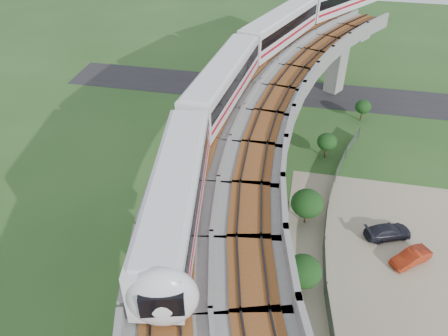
# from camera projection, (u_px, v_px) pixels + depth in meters

# --- Properties ---
(ground) EXTENTS (160.00, 160.00, 0.00)m
(ground) POSITION_uv_depth(u_px,v_px,m) (230.00, 235.00, 40.27)
(ground) COLOR #254B1E
(ground) RESTS_ON ground
(dirt_lot) EXTENTS (18.00, 26.00, 0.04)m
(dirt_lot) POSITION_uv_depth(u_px,v_px,m) (389.00, 276.00, 36.42)
(dirt_lot) COLOR gray
(dirt_lot) RESTS_ON ground
(asphalt_road) EXTENTS (60.00, 8.00, 0.03)m
(asphalt_road) POSITION_uv_depth(u_px,v_px,m) (269.00, 90.00, 63.81)
(asphalt_road) COLOR #232326
(asphalt_road) RESTS_ON ground
(viaduct) EXTENTS (19.58, 73.98, 11.40)m
(viaduct) POSITION_uv_depth(u_px,v_px,m) (279.00, 160.00, 34.23)
(viaduct) COLOR #99968E
(viaduct) RESTS_ON ground
(metro_train) EXTENTS (18.02, 59.92, 3.64)m
(metro_train) POSITION_uv_depth(u_px,v_px,m) (272.00, 57.00, 42.45)
(metro_train) COLOR silver
(metro_train) RESTS_ON ground
(fence) EXTENTS (3.87, 38.73, 1.50)m
(fence) POSITION_uv_depth(u_px,v_px,m) (339.00, 245.00, 38.24)
(fence) COLOR #2D382D
(fence) RESTS_ON ground
(tree_0) EXTENTS (2.03, 2.03, 2.90)m
(tree_0) POSITION_uv_depth(u_px,v_px,m) (363.00, 107.00, 55.61)
(tree_0) COLOR #382314
(tree_0) RESTS_ON ground
(tree_1) EXTENTS (2.25, 2.25, 3.09)m
(tree_1) POSITION_uv_depth(u_px,v_px,m) (327.00, 142.00, 48.91)
(tree_1) COLOR #382314
(tree_1) RESTS_ON ground
(tree_2) EXTENTS (3.01, 3.01, 3.70)m
(tree_2) POSITION_uv_depth(u_px,v_px,m) (307.00, 203.00, 40.11)
(tree_2) COLOR #382314
(tree_2) RESTS_ON ground
(tree_3) EXTENTS (2.89, 2.89, 3.66)m
(tree_3) POSITION_uv_depth(u_px,v_px,m) (303.00, 271.00, 33.75)
(tree_3) COLOR #382314
(tree_3) RESTS_ON ground
(car_red) EXTENTS (3.78, 3.41, 1.25)m
(car_red) POSITION_uv_depth(u_px,v_px,m) (411.00, 257.00, 37.20)
(car_red) COLOR maroon
(car_red) RESTS_ON dirt_lot
(car_dark) EXTENTS (4.66, 3.27, 1.25)m
(car_dark) POSITION_uv_depth(u_px,v_px,m) (388.00, 231.00, 39.67)
(car_dark) COLOR black
(car_dark) RESTS_ON dirt_lot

